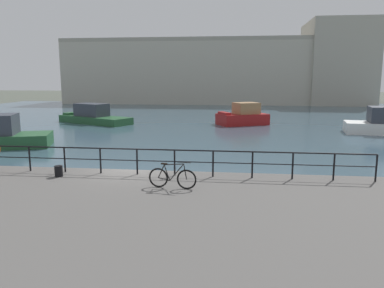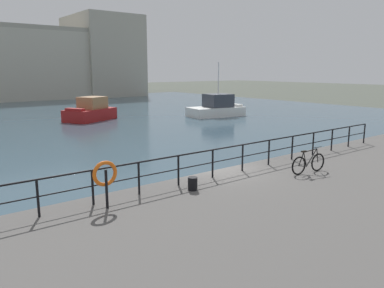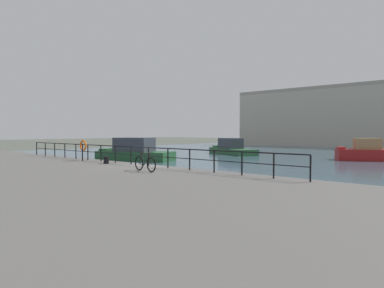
# 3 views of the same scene
# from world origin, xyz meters

# --- Properties ---
(ground_plane) EXTENTS (240.00, 240.00, 0.00)m
(ground_plane) POSITION_xyz_m (0.00, 0.00, 0.00)
(ground_plane) COLOR #4C5147
(water_basin) EXTENTS (80.00, 60.00, 0.01)m
(water_basin) POSITION_xyz_m (0.00, 30.20, 0.01)
(water_basin) COLOR #385160
(water_basin) RESTS_ON ground_plane
(quay_promenade) EXTENTS (56.00, 13.00, 1.05)m
(quay_promenade) POSITION_xyz_m (0.00, -6.50, 0.52)
(quay_promenade) COLOR #565451
(quay_promenade) RESTS_ON ground_plane
(moored_blue_motorboat) EXTENTS (5.77, 4.80, 2.32)m
(moored_blue_motorboat) POSITION_xyz_m (5.13, 24.97, 0.89)
(moored_blue_motorboat) COLOR maroon
(moored_blue_motorboat) RESTS_ON water_basin
(moored_red_daysailer) EXTENTS (8.67, 5.33, 2.36)m
(moored_red_daysailer) POSITION_xyz_m (-13.05, 9.31, 0.92)
(moored_red_daysailer) COLOR #23512D
(moored_red_daysailer) RESTS_ON water_basin
(moored_harbor_tender) EXTENTS (9.14, 6.59, 2.12)m
(moored_harbor_tender) POSITION_xyz_m (-11.15, 24.40, 0.76)
(moored_harbor_tender) COLOR #23512D
(moored_harbor_tender) RESTS_ON water_basin
(quay_railing) EXTENTS (23.37, 0.07, 1.08)m
(quay_railing) POSITION_xyz_m (-1.84, -0.75, 1.78)
(quay_railing) COLOR black
(quay_railing) RESTS_ON quay_promenade
(parked_bicycle) EXTENTS (1.77, 0.26, 0.98)m
(parked_bicycle) POSITION_xyz_m (2.26, -2.55, 1.44)
(parked_bicycle) COLOR black
(parked_bicycle) RESTS_ON quay_promenade
(mooring_bollard) EXTENTS (0.32, 0.32, 0.44)m
(mooring_bollard) POSITION_xyz_m (-2.55, -1.46, 1.27)
(mooring_bollard) COLOR black
(mooring_bollard) RESTS_ON quay_promenade
(life_ring_stand) EXTENTS (0.75, 0.16, 1.40)m
(life_ring_stand) POSITION_xyz_m (-5.53, -1.23, 2.02)
(life_ring_stand) COLOR black
(life_ring_stand) RESTS_ON quay_promenade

